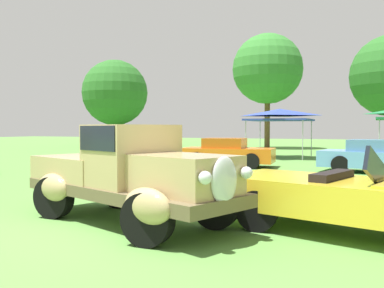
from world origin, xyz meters
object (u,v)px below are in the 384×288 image
Objects in this scene: feature_pickup_truck at (129,173)px; spectator_near_truck at (115,154)px; neighbor_convertible at (368,199)px; show_car_orange at (227,153)px; show_car_burgundy at (135,149)px; show_car_skyblue at (381,157)px; canopy_tent_left_field at (280,114)px.

spectator_near_truck is (-2.87, 3.85, 0.05)m from feature_pickup_truck.
neighbor_convertible reaches higher than show_car_orange.
show_car_burgundy is 1.00× the size of show_car_skyblue.
show_car_burgundy and show_car_orange have the same top height.
show_car_burgundy is at bearing 121.05° from feature_pickup_truck.
feature_pickup_truck is 2.77× the size of spectator_near_truck.
canopy_tent_left_field reaches higher than neighbor_convertible.
feature_pickup_truck is 1.04× the size of show_car_burgundy.
show_car_burgundy is at bearing 118.22° from spectator_near_truck.
show_car_orange is at bearing -97.58° from canopy_tent_left_field.
show_car_skyblue is 2.67× the size of spectator_near_truck.
feature_pickup_truck reaches higher than show_car_skyblue.
show_car_orange is 2.35× the size of spectator_near_truck.
canopy_tent_left_field is at bearing 82.57° from spectator_near_truck.
show_car_orange is 1.19× the size of canopy_tent_left_field.
show_car_burgundy is 11.53m from show_car_skyblue.
show_car_skyblue is at bearing -52.45° from canopy_tent_left_field.
show_car_skyblue is 8.62m from canopy_tent_left_field.
neighbor_convertible is 17.45m from canopy_tent_left_field.
spectator_near_truck is at bearing 126.70° from feature_pickup_truck.
show_car_orange is 5.99m from show_car_skyblue.
show_car_skyblue is (4.01, 10.62, -0.27)m from feature_pickup_truck.
feature_pickup_truck reaches higher than show_car_orange.
show_car_orange is (-5.77, 10.25, 0.02)m from neighbor_convertible.
feature_pickup_truck reaches higher than show_car_burgundy.
canopy_tent_left_field is (6.27, 5.01, 1.82)m from show_car_burgundy.
feature_pickup_truck reaches higher than neighbor_convertible.
show_car_orange is 7.12m from spectator_near_truck.
show_car_skyblue is at bearing 69.31° from feature_pickup_truck.
show_car_burgundy is 5.59m from show_car_orange.
spectator_near_truck is at bearing -61.78° from show_car_burgundy.
neighbor_convertible is at bearing -46.07° from show_car_burgundy.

